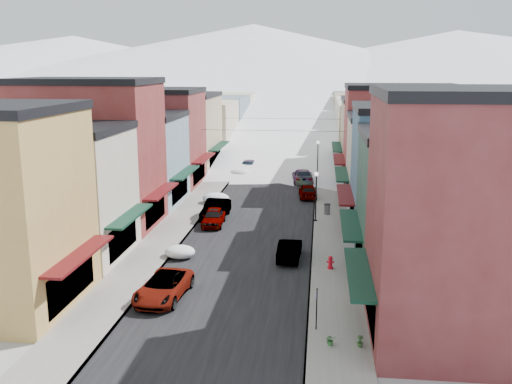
% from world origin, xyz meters
% --- Properties ---
extents(ground, '(600.00, 600.00, 0.00)m').
position_xyz_m(ground, '(0.00, 0.00, 0.00)').
color(ground, gray).
rests_on(ground, ground).
extents(road, '(10.00, 160.00, 0.01)m').
position_xyz_m(road, '(0.00, 60.00, 0.01)').
color(road, black).
rests_on(road, ground).
extents(sidewalk_left, '(3.20, 160.00, 0.15)m').
position_xyz_m(sidewalk_left, '(-6.60, 60.00, 0.07)').
color(sidewalk_left, gray).
rests_on(sidewalk_left, ground).
extents(sidewalk_right, '(3.20, 160.00, 0.15)m').
position_xyz_m(sidewalk_right, '(6.60, 60.00, 0.07)').
color(sidewalk_right, gray).
rests_on(sidewalk_right, ground).
extents(curb_left, '(0.10, 160.00, 0.15)m').
position_xyz_m(curb_left, '(-5.05, 60.00, 0.07)').
color(curb_left, slate).
rests_on(curb_left, ground).
extents(curb_right, '(0.10, 160.00, 0.15)m').
position_xyz_m(curb_right, '(5.05, 60.00, 0.07)').
color(curb_right, slate).
rests_on(curb_right, ground).
extents(bldg_l_cream, '(11.30, 8.20, 9.50)m').
position_xyz_m(bldg_l_cream, '(-13.19, 12.50, 4.76)').
color(bldg_l_cream, beige).
rests_on(bldg_l_cream, ground).
extents(bldg_l_brick_near, '(12.30, 8.20, 12.50)m').
position_xyz_m(bldg_l_brick_near, '(-13.69, 20.50, 6.26)').
color(bldg_l_brick_near, maroon).
rests_on(bldg_l_brick_near, ground).
extents(bldg_l_grayblue, '(11.30, 9.20, 9.00)m').
position_xyz_m(bldg_l_grayblue, '(-13.19, 29.00, 4.51)').
color(bldg_l_grayblue, '#77909F').
rests_on(bldg_l_grayblue, ground).
extents(bldg_l_brick_far, '(13.30, 9.20, 11.00)m').
position_xyz_m(bldg_l_brick_far, '(-14.19, 38.00, 5.51)').
color(bldg_l_brick_far, maroon).
rests_on(bldg_l_brick_far, ground).
extents(bldg_l_tan, '(11.30, 11.20, 10.00)m').
position_xyz_m(bldg_l_tan, '(-13.19, 48.00, 5.01)').
color(bldg_l_tan, tan).
rests_on(bldg_l_tan, ground).
extents(bldg_r_brick_near, '(12.30, 9.20, 12.50)m').
position_xyz_m(bldg_r_brick_near, '(13.69, 3.00, 6.26)').
color(bldg_r_brick_near, maroon).
rests_on(bldg_r_brick_near, ground).
extents(bldg_r_green, '(11.30, 9.20, 9.50)m').
position_xyz_m(bldg_r_green, '(13.19, 12.00, 4.76)').
color(bldg_r_green, '#1E4033').
rests_on(bldg_r_green, ground).
extents(bldg_r_blue, '(11.30, 9.20, 10.50)m').
position_xyz_m(bldg_r_blue, '(13.19, 21.00, 5.26)').
color(bldg_r_blue, '#345975').
rests_on(bldg_r_blue, ground).
extents(bldg_r_cream, '(12.30, 9.20, 9.00)m').
position_xyz_m(bldg_r_cream, '(13.69, 30.00, 4.51)').
color(bldg_r_cream, beige).
rests_on(bldg_r_cream, ground).
extents(bldg_r_brick_far, '(13.30, 9.20, 11.50)m').
position_xyz_m(bldg_r_brick_far, '(14.19, 39.00, 5.76)').
color(bldg_r_brick_far, maroon).
rests_on(bldg_r_brick_far, ground).
extents(bldg_r_tan, '(11.30, 11.20, 9.50)m').
position_xyz_m(bldg_r_tan, '(13.19, 49.00, 4.76)').
color(bldg_r_tan, '#988664').
rests_on(bldg_r_tan, ground).
extents(distant_blocks, '(34.00, 55.00, 8.00)m').
position_xyz_m(distant_blocks, '(0.00, 83.00, 4.00)').
color(distant_blocks, gray).
rests_on(distant_blocks, ground).
extents(mountain_ridge, '(670.00, 340.00, 34.00)m').
position_xyz_m(mountain_ridge, '(-19.47, 277.18, 14.36)').
color(mountain_ridge, silver).
rests_on(mountain_ridge, ground).
extents(overhead_cables, '(16.40, 15.04, 0.04)m').
position_xyz_m(overhead_cables, '(0.00, 47.50, 6.20)').
color(overhead_cables, black).
rests_on(overhead_cables, ground).
extents(car_white_suv, '(2.84, 5.43, 1.46)m').
position_xyz_m(car_white_suv, '(-3.50, 5.98, 0.73)').
color(car_white_suv, white).
rests_on(car_white_suv, ground).
extents(car_silver_sedan, '(1.94, 4.41, 1.48)m').
position_xyz_m(car_silver_sedan, '(-3.50, 21.90, 0.74)').
color(car_silver_sedan, gray).
rests_on(car_silver_sedan, ground).
extents(car_dark_hatch, '(2.08, 5.23, 1.69)m').
position_xyz_m(car_dark_hatch, '(-3.72, 24.05, 0.85)').
color(car_dark_hatch, black).
rests_on(car_dark_hatch, ground).
extents(car_silver_wagon, '(2.42, 5.09, 1.43)m').
position_xyz_m(car_silver_wagon, '(-3.78, 47.36, 0.72)').
color(car_silver_wagon, '#96989E').
rests_on(car_silver_wagon, ground).
extents(car_green_sedan, '(1.65, 4.37, 1.43)m').
position_xyz_m(car_green_sedan, '(3.50, 13.88, 0.71)').
color(car_green_sedan, black).
rests_on(car_green_sedan, ground).
extents(car_gray_suv, '(2.12, 4.51, 1.49)m').
position_xyz_m(car_gray_suv, '(4.30, 33.26, 0.75)').
color(car_gray_suv, '#93969B').
rests_on(car_gray_suv, ground).
extents(car_black_sedan, '(2.84, 5.83, 1.63)m').
position_xyz_m(car_black_sedan, '(3.50, 40.92, 0.82)').
color(car_black_sedan, black).
rests_on(car_black_sedan, ground).
extents(car_lane_silver, '(1.91, 4.12, 1.37)m').
position_xyz_m(car_lane_silver, '(-1.77, 53.43, 0.68)').
color(car_lane_silver, '#96999D').
rests_on(car_lane_silver, ground).
extents(car_lane_white, '(2.90, 6.20, 1.72)m').
position_xyz_m(car_lane_white, '(1.08, 66.03, 0.86)').
color(car_lane_white, white).
rests_on(car_lane_white, ground).
extents(fire_hydrant, '(0.51, 0.39, 0.88)m').
position_xyz_m(fire_hydrant, '(6.35, 11.81, 0.55)').
color(fire_hydrant, red).
rests_on(fire_hydrant, sidewalk_right).
extents(parking_sign, '(0.06, 0.31, 2.25)m').
position_xyz_m(parking_sign, '(5.51, 2.63, 1.47)').
color(parking_sign, black).
rests_on(parking_sign, sidewalk_right).
extents(trash_can, '(0.58, 0.58, 0.99)m').
position_xyz_m(trash_can, '(6.24, 26.12, 0.65)').
color(trash_can, slate).
rests_on(trash_can, sidewalk_right).
extents(streetlamp_near, '(0.36, 0.36, 4.36)m').
position_xyz_m(streetlamp_near, '(5.22, 23.78, 2.90)').
color(streetlamp_near, black).
rests_on(streetlamp_near, sidewalk_right).
extents(streetlamp_far, '(0.37, 0.37, 4.49)m').
position_xyz_m(streetlamp_far, '(5.20, 43.55, 2.98)').
color(streetlamp_far, black).
rests_on(streetlamp_far, sidewalk_right).
extents(planter_near, '(0.54, 0.48, 0.54)m').
position_xyz_m(planter_near, '(6.23, 1.00, 0.42)').
color(planter_near, '#347435').
rests_on(planter_near, sidewalk_right).
extents(planter_far, '(0.36, 0.36, 0.56)m').
position_xyz_m(planter_far, '(7.64, 1.00, 0.43)').
color(planter_far, '#37602B').
rests_on(planter_far, sidewalk_right).
extents(snow_pile_near, '(2.18, 2.54, 0.92)m').
position_xyz_m(snow_pile_near, '(-4.28, 13.26, 0.44)').
color(snow_pile_near, white).
rests_on(snow_pile_near, ground).
extents(snow_pile_mid, '(2.68, 2.85, 1.13)m').
position_xyz_m(snow_pile_mid, '(-4.68, 29.57, 0.54)').
color(snow_pile_mid, white).
rests_on(snow_pile_mid, ground).
extents(snow_pile_far, '(2.44, 2.70, 1.03)m').
position_xyz_m(snow_pile_far, '(-4.28, 43.74, 0.49)').
color(snow_pile_far, white).
rests_on(snow_pile_far, ground).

